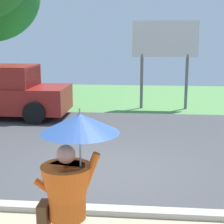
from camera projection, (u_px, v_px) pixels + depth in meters
ground_plane at (121, 136)px, 10.87m from camera, size 40.00×22.00×0.20m
monk_pedestrian at (70, 197)px, 4.22m from camera, size 1.02×0.90×2.13m
roadside_billboard at (165, 45)px, 14.22m from camera, size 2.60×0.12×3.50m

